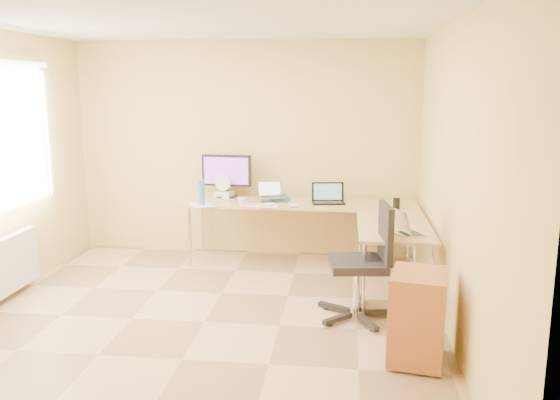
# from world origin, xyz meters

# --- Properties ---
(floor) EXTENTS (4.50, 4.50, 0.00)m
(floor) POSITION_xyz_m (0.00, 0.00, 0.00)
(floor) COLOR tan
(floor) RESTS_ON ground
(ceiling) EXTENTS (4.50, 4.50, 0.00)m
(ceiling) POSITION_xyz_m (0.00, 0.00, 2.60)
(ceiling) COLOR white
(ceiling) RESTS_ON ground
(wall_back) EXTENTS (4.50, 0.00, 4.50)m
(wall_back) POSITION_xyz_m (0.00, 2.25, 1.30)
(wall_back) COLOR #E9C27B
(wall_back) RESTS_ON ground
(wall_front) EXTENTS (4.50, 0.00, 4.50)m
(wall_front) POSITION_xyz_m (0.00, -2.25, 1.30)
(wall_front) COLOR #E9C27B
(wall_front) RESTS_ON ground
(wall_right) EXTENTS (0.00, 4.50, 4.50)m
(wall_right) POSITION_xyz_m (2.10, 0.00, 1.30)
(wall_right) COLOR #E9C27B
(wall_right) RESTS_ON ground
(desk_main) EXTENTS (2.65, 0.70, 0.73)m
(desk_main) POSITION_xyz_m (0.72, 1.85, 0.36)
(desk_main) COLOR tan
(desk_main) RESTS_ON ground
(desk_return) EXTENTS (0.70, 1.30, 0.73)m
(desk_return) POSITION_xyz_m (1.70, 0.85, 0.36)
(desk_return) COLOR tan
(desk_return) RESTS_ON ground
(monitor) EXTENTS (0.62, 0.24, 0.52)m
(monitor) POSITION_xyz_m (-0.21, 2.05, 0.99)
(monitor) COLOR black
(monitor) RESTS_ON desk_main
(book_stack) EXTENTS (0.29, 0.33, 0.05)m
(book_stack) POSITION_xyz_m (0.44, 1.95, 0.75)
(book_stack) COLOR #1A7D7D
(book_stack) RESTS_ON desk_main
(laptop_center) EXTENTS (0.36, 0.32, 0.19)m
(laptop_center) POSITION_xyz_m (0.36, 1.83, 0.87)
(laptop_center) COLOR #9A98AA
(laptop_center) RESTS_ON desk_main
(laptop_black) EXTENTS (0.40, 0.32, 0.23)m
(laptop_black) POSITION_xyz_m (1.03, 1.82, 0.85)
(laptop_black) COLOR black
(laptop_black) RESTS_ON desk_main
(keyboard) EXTENTS (0.48, 0.21, 0.02)m
(keyboard) POSITION_xyz_m (0.26, 1.55, 0.74)
(keyboard) COLOR silver
(keyboard) RESTS_ON desk_main
(mouse) EXTENTS (0.12, 0.09, 0.04)m
(mouse) POSITION_xyz_m (0.65, 1.55, 0.75)
(mouse) COLOR silver
(mouse) RESTS_ON desk_main
(mug) EXTENTS (0.10, 0.10, 0.09)m
(mug) POSITION_xyz_m (0.07, 1.55, 0.78)
(mug) COLOR white
(mug) RESTS_ON desk_main
(cd_stack) EXTENTS (0.13, 0.13, 0.03)m
(cd_stack) POSITION_xyz_m (0.37, 1.55, 0.75)
(cd_stack) COLOR silver
(cd_stack) RESTS_ON desk_main
(water_bottle) EXTENTS (0.09, 0.09, 0.29)m
(water_bottle) POSITION_xyz_m (-0.40, 1.55, 0.87)
(water_bottle) COLOR #3E76D7
(water_bottle) RESTS_ON desk_main
(papers) EXTENTS (0.35, 0.39, 0.01)m
(papers) POSITION_xyz_m (-0.40, 1.55, 0.73)
(papers) COLOR white
(papers) RESTS_ON desk_main
(white_box) EXTENTS (0.25, 0.21, 0.08)m
(white_box) POSITION_xyz_m (-0.25, 2.05, 0.77)
(white_box) COLOR beige
(white_box) RESTS_ON desk_main
(desk_fan) EXTENTS (0.27, 0.27, 0.26)m
(desk_fan) POSITION_xyz_m (-0.25, 2.05, 0.86)
(desk_fan) COLOR silver
(desk_fan) RESTS_ON desk_main
(black_cup) EXTENTS (0.09, 0.09, 0.13)m
(black_cup) POSITION_xyz_m (1.78, 1.55, 0.79)
(black_cup) COLOR black
(black_cup) RESTS_ON desk_main
(laptop_return) EXTENTS (0.35, 0.32, 0.19)m
(laptop_return) POSITION_xyz_m (1.82, 0.47, 0.83)
(laptop_return) COLOR silver
(laptop_return) RESTS_ON desk_return
(office_chair) EXTENTS (0.71, 0.71, 1.05)m
(office_chair) POSITION_xyz_m (1.34, 0.26, 0.50)
(office_chair) COLOR black
(office_chair) RESTS_ON ground
(cabinet) EXTENTS (0.48, 0.56, 0.68)m
(cabinet) POSITION_xyz_m (1.78, -0.53, 0.36)
(cabinet) COLOR brown
(cabinet) RESTS_ON ground
(radiator) EXTENTS (0.09, 0.80, 0.55)m
(radiator) POSITION_xyz_m (-2.03, 0.40, 0.35)
(radiator) COLOR white
(radiator) RESTS_ON ground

